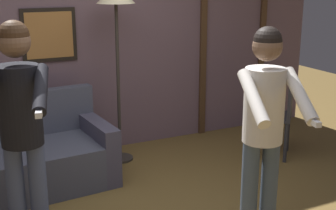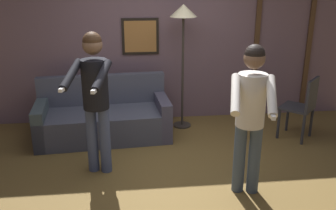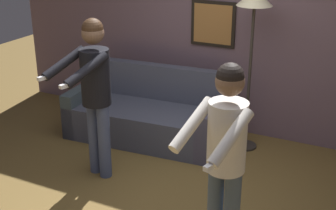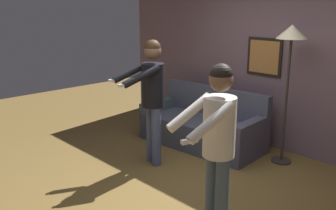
# 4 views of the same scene
# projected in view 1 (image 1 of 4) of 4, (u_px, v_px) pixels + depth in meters

# --- Properties ---
(back_wall_assembly) EXTENTS (6.40, 0.10, 2.60)m
(back_wall_assembly) POSITION_uv_depth(u_px,v_px,m) (75.00, 40.00, 5.12)
(back_wall_assembly) COLOR #6C545F
(back_wall_assembly) RESTS_ON ground_plane
(couch) EXTENTS (1.96, 0.98, 0.87)m
(couch) POSITION_uv_depth(u_px,v_px,m) (9.00, 164.00, 4.41)
(couch) COLOR #474A5A
(couch) RESTS_ON ground_plane
(torchiere_lamp) EXTENTS (0.40, 0.40, 1.89)m
(torchiere_lamp) POSITION_uv_depth(u_px,v_px,m) (116.00, 11.00, 4.80)
(torchiere_lamp) COLOR #332D28
(torchiere_lamp) RESTS_ON ground_plane
(person_standing_left) EXTENTS (0.55, 0.73, 1.71)m
(person_standing_left) POSITION_uv_depth(u_px,v_px,m) (20.00, 116.00, 3.29)
(person_standing_left) COLOR #444F75
(person_standing_left) RESTS_ON ground_plane
(person_standing_right) EXTENTS (0.54, 0.68, 1.65)m
(person_standing_right) POSITION_uv_depth(u_px,v_px,m) (264.00, 117.00, 3.44)
(person_standing_right) COLOR #435266
(person_standing_right) RESTS_ON ground_plane
(dining_chair_distant) EXTENTS (0.59, 0.59, 0.93)m
(dining_chair_distant) POSITION_uv_depth(u_px,v_px,m) (280.00, 111.00, 5.21)
(dining_chair_distant) COLOR #2D2D33
(dining_chair_distant) RESTS_ON ground_plane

